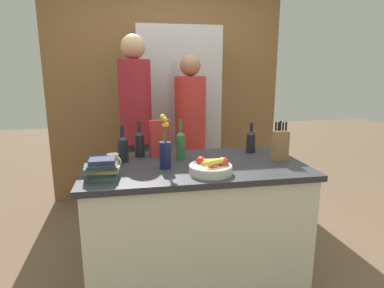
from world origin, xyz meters
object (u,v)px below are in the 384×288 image
(flower_vase, at_px, (165,150))
(person_in_blue, at_px, (190,132))
(refrigerator, at_px, (177,120))
(knife_block, at_px, (280,145))
(bottle_wine, at_px, (251,141))
(bottle_oil, at_px, (180,144))
(bottle_water, at_px, (123,148))
(cereal_box, at_px, (160,138))
(bottle_vinegar, at_px, (140,143))
(fruit_bowl, at_px, (211,168))
(person_at_sink, at_px, (136,123))
(coffee_mug, at_px, (113,161))
(book_stack, at_px, (102,169))

(flower_vase, relative_size, person_in_blue, 0.22)
(refrigerator, bearing_deg, knife_block, -67.85)
(refrigerator, distance_m, bottle_wine, 1.22)
(flower_vase, bearing_deg, knife_block, 4.46)
(knife_block, bearing_deg, refrigerator, 112.15)
(bottle_oil, distance_m, bottle_water, 0.42)
(cereal_box, xyz_separation_m, bottle_vinegar, (-0.15, 0.01, -0.03))
(fruit_bowl, distance_m, bottle_vinegar, 0.67)
(knife_block, bearing_deg, bottle_wine, 117.39)
(bottle_vinegar, height_order, person_at_sink, person_at_sink)
(coffee_mug, bearing_deg, flower_vase, -15.12)
(knife_block, bearing_deg, bottle_vinegar, 164.66)
(knife_block, distance_m, bottle_water, 1.15)
(bottle_water, height_order, person_in_blue, person_in_blue)
(bottle_water, bearing_deg, person_at_sink, 80.24)
(book_stack, relative_size, bottle_water, 0.82)
(knife_block, relative_size, coffee_mug, 2.86)
(bottle_vinegar, bearing_deg, bottle_wine, -1.78)
(flower_vase, xyz_separation_m, book_stack, (-0.40, -0.14, -0.06))
(refrigerator, xyz_separation_m, flower_vase, (-0.29, -1.46, 0.02))
(book_stack, distance_m, person_at_sink, 1.03)
(person_at_sink, xyz_separation_m, person_in_blue, (0.51, 0.05, -0.11))
(fruit_bowl, bearing_deg, book_stack, 178.32)
(book_stack, xyz_separation_m, bottle_vinegar, (0.24, 0.49, 0.04))
(fruit_bowl, distance_m, coffee_mug, 0.67)
(fruit_bowl, xyz_separation_m, person_in_blue, (0.06, 1.06, 0.03))
(knife_block, relative_size, person_at_sink, 0.16)
(fruit_bowl, bearing_deg, refrigerator, 89.65)
(bottle_vinegar, height_order, bottle_water, bottle_vinegar)
(refrigerator, height_order, bottle_vinegar, refrigerator)
(bottle_vinegar, distance_m, person_at_sink, 0.51)
(book_stack, bearing_deg, fruit_bowl, -1.68)
(cereal_box, distance_m, book_stack, 0.62)
(knife_block, xyz_separation_m, cereal_box, (-0.86, 0.27, 0.03))
(fruit_bowl, bearing_deg, bottle_oil, 112.08)
(refrigerator, bearing_deg, cereal_box, -104.46)
(flower_vase, xyz_separation_m, cereal_box, (-0.00, 0.33, 0.01))
(fruit_bowl, bearing_deg, knife_block, 21.57)
(person_in_blue, bearing_deg, coffee_mug, -109.88)
(person_at_sink, bearing_deg, book_stack, -102.23)
(flower_vase, xyz_separation_m, person_at_sink, (-0.17, 0.85, 0.05))
(coffee_mug, bearing_deg, bottle_oil, 11.84)
(book_stack, bearing_deg, bottle_vinegar, 63.92)
(flower_vase, bearing_deg, person_in_blue, 69.65)
(flower_vase, distance_m, bottle_oil, 0.23)
(fruit_bowl, xyz_separation_m, flower_vase, (-0.28, 0.16, 0.09))
(fruit_bowl, height_order, bottle_wine, bottle_wine)
(bottle_water, bearing_deg, coffee_mug, -115.51)
(fruit_bowl, relative_size, bottle_oil, 0.92)
(cereal_box, xyz_separation_m, book_stack, (-0.39, -0.47, -0.08))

